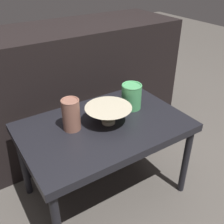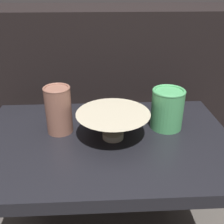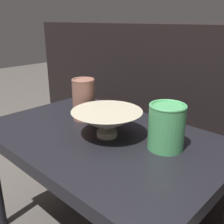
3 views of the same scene
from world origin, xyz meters
TOP-DOWN VIEW (x-y plane):
  - table at (0.00, 0.00)m, footprint 0.81×0.53m
  - couch_backdrop at (0.00, 0.59)m, footprint 1.65×0.50m
  - bowl at (0.03, -0.00)m, footprint 0.23×0.23m
  - vase_textured_left at (-0.15, 0.05)m, footprint 0.09×0.09m
  - vase_colorful_right at (0.21, 0.06)m, footprint 0.11×0.11m

SIDE VIEW (x-z plane):
  - couch_backdrop at x=0.00m, z-range 0.00..0.81m
  - table at x=0.00m, z-range 0.19..0.65m
  - bowl at x=0.03m, z-range 0.47..0.56m
  - vase_colorful_right at x=0.21m, z-range 0.47..0.60m
  - vase_textured_left at x=-0.15m, z-range 0.47..0.62m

